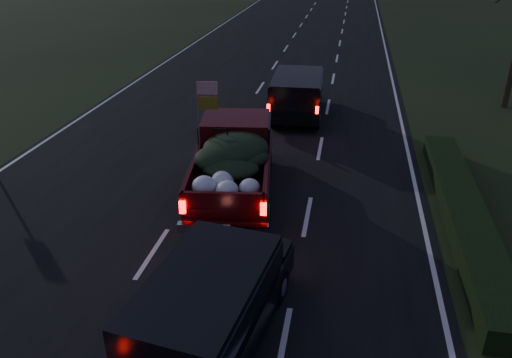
% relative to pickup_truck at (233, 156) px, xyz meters
% --- Properties ---
extents(ground, '(120.00, 120.00, 0.00)m').
position_rel_pickup_truck_xyz_m(ground, '(-1.22, -3.72, -1.13)').
color(ground, black).
rests_on(ground, ground).
extents(road_asphalt, '(14.00, 120.00, 0.02)m').
position_rel_pickup_truck_xyz_m(road_asphalt, '(-1.22, -3.72, -1.12)').
color(road_asphalt, black).
rests_on(road_asphalt, ground).
extents(hedge_row, '(1.00, 10.00, 0.60)m').
position_rel_pickup_truck_xyz_m(hedge_row, '(6.58, -0.72, -0.83)').
color(hedge_row, black).
rests_on(hedge_row, ground).
extents(pickup_truck, '(2.97, 6.02, 3.03)m').
position_rel_pickup_truck_xyz_m(pickup_truck, '(0.00, 0.00, 0.00)').
color(pickup_truck, '#40080C').
rests_on(pickup_truck, ground).
extents(lead_suv, '(2.28, 5.09, 1.44)m').
position_rel_pickup_truck_xyz_m(lead_suv, '(1.08, 7.40, -0.05)').
color(lead_suv, black).
rests_on(lead_suv, ground).
extents(rear_suv, '(2.61, 4.96, 1.36)m').
position_rel_pickup_truck_xyz_m(rear_suv, '(0.99, -6.39, -0.11)').
color(rear_suv, black).
rests_on(rear_suv, ground).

